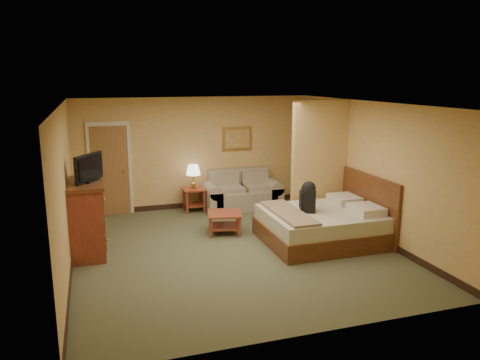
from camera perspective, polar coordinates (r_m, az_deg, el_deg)
name	(u,v)px	position (r m, az deg, el deg)	size (l,w,h in m)	color
floor	(233,250)	(8.52, -0.87, -8.47)	(6.00, 6.00, 0.00)	#4E5034
ceiling	(232,104)	(7.97, -0.93, 9.28)	(6.00, 6.00, 0.00)	white
back_wall	(196,153)	(11.00, -5.42, 3.29)	(5.50, 0.02, 2.60)	tan
left_wall	(65,190)	(7.83, -20.56, -1.21)	(0.02, 6.00, 2.60)	tan
right_wall	(370,170)	(9.30, 15.55, 1.20)	(0.02, 6.00, 2.60)	tan
partition	(319,163)	(9.78, 9.66, 2.02)	(1.20, 0.15, 2.60)	tan
door	(110,169)	(10.78, -15.53, 1.25)	(0.94, 0.16, 2.10)	beige
baseboard	(197,204)	(11.25, -5.28, -2.97)	(5.50, 0.02, 0.12)	black
loveseat	(242,196)	(11.06, 0.27, -1.93)	(1.79, 0.83, 0.91)	gray
side_table	(194,196)	(10.83, -5.66, -1.96)	(0.49, 0.49, 0.54)	maroon
table_lamp	(193,171)	(10.69, -5.72, 1.16)	(0.33, 0.33, 0.55)	#A6883D
coffee_table	(224,218)	(9.30, -1.91, -4.70)	(0.78, 0.78, 0.42)	maroon
wall_picture	(237,139)	(11.19, -0.35, 5.05)	(0.73, 0.04, 0.56)	#B78E3F
dresser	(86,218)	(8.54, -18.22, -4.42)	(0.64, 1.21, 1.30)	maroon
tv	(89,169)	(8.34, -17.93, 1.34)	(0.46, 0.69, 0.48)	black
bed	(326,224)	(8.98, 10.50, -5.32)	(2.22, 1.89, 1.22)	#522813
backpack	(308,196)	(8.72, 8.35, -1.90)	(0.30, 0.38, 0.57)	black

